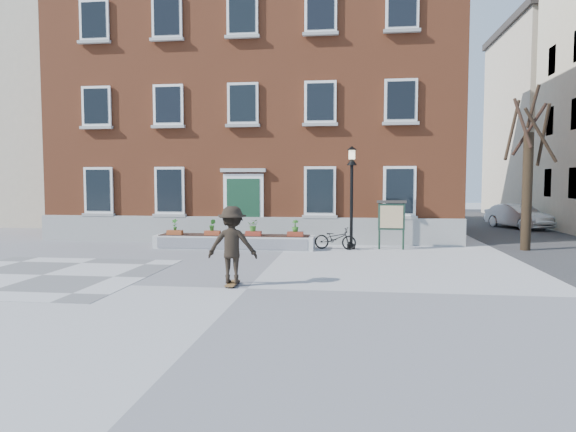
# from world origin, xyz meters

# --- Properties ---
(ground) EXTENTS (100.00, 100.00, 0.00)m
(ground) POSITION_xyz_m (0.00, 0.00, 0.00)
(ground) COLOR #9D9DA0
(ground) RESTS_ON ground
(checker_patch) EXTENTS (6.00, 6.00, 0.01)m
(checker_patch) POSITION_xyz_m (-6.00, 1.00, 0.01)
(checker_patch) COLOR slate
(checker_patch) RESTS_ON ground
(distant_building) EXTENTS (10.00, 12.00, 13.00)m
(distant_building) POSITION_xyz_m (-18.00, 20.00, 6.50)
(distant_building) COLOR #BFB399
(distant_building) RESTS_ON ground
(bicycle) EXTENTS (1.69, 0.85, 0.85)m
(bicycle) POSITION_xyz_m (1.89, 7.38, 0.42)
(bicycle) COLOR black
(bicycle) RESTS_ON ground
(parked_car) EXTENTS (2.84, 4.27, 1.33)m
(parked_car) POSITION_xyz_m (11.52, 17.18, 0.66)
(parked_car) COLOR silver
(parked_car) RESTS_ON ground
(brick_building) EXTENTS (18.40, 10.85, 12.60)m
(brick_building) POSITION_xyz_m (-2.00, 13.98, 6.30)
(brick_building) COLOR brown
(brick_building) RESTS_ON ground
(planter_assembly) EXTENTS (6.20, 1.12, 1.15)m
(planter_assembly) POSITION_xyz_m (-1.99, 7.18, 0.31)
(planter_assembly) COLOR silver
(planter_assembly) RESTS_ON ground
(bare_tree) EXTENTS (1.83, 1.83, 6.16)m
(bare_tree) POSITION_xyz_m (9.01, 8.01, 2.79)
(bare_tree) COLOR black
(bare_tree) RESTS_ON ground
(lamp_post) EXTENTS (0.40, 0.40, 3.93)m
(lamp_post) POSITION_xyz_m (2.49, 7.57, 2.54)
(lamp_post) COLOR black
(lamp_post) RESTS_ON ground
(notice_board) EXTENTS (1.10, 0.16, 1.87)m
(notice_board) POSITION_xyz_m (4.01, 7.62, 1.26)
(notice_board) COLOR #183020
(notice_board) RESTS_ON ground
(skateboarder) EXTENTS (1.27, 0.78, 1.99)m
(skateboarder) POSITION_xyz_m (-0.43, 0.29, 1.03)
(skateboarder) COLOR brown
(skateboarder) RESTS_ON ground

